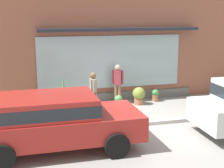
{
  "coord_description": "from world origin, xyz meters",
  "views": [
    {
      "loc": [
        -3.82,
        -9.94,
        3.62
      ],
      "look_at": [
        -0.8,
        1.2,
        1.1
      ],
      "focal_mm": 54.15,
      "sensor_mm": 36.0,
      "label": 1
    }
  ],
  "objects": [
    {
      "name": "pedestrian_with_handbag",
      "position": [
        -1.53,
        0.92,
        0.92
      ],
      "size": [
        0.22,
        0.64,
        1.6
      ],
      "rotation": [
        0.0,
        0.0,
        4.65
      ],
      "color": "#8E333D",
      "rests_on": "ground_plane"
    },
    {
      "name": "potted_plant_window_center",
      "position": [
        -2.38,
        2.23,
        0.6
      ],
      "size": [
        0.27,
        0.27,
        1.25
      ],
      "color": "#B7B2A3",
      "rests_on": "ground_plane"
    },
    {
      "name": "storefront",
      "position": [
        -0.0,
        3.19,
        2.46
      ],
      "size": [
        14.0,
        0.81,
        5.01
      ],
      "color": "#935642",
      "rests_on": "ground_plane"
    },
    {
      "name": "parked_car_red",
      "position": [
        -3.1,
        -1.43,
        0.86
      ],
      "size": [
        4.44,
        2.09,
        1.48
      ],
      "rotation": [
        0.0,
        0.0,
        0.0
      ],
      "color": "maroon",
      "rests_on": "ground_plane"
    },
    {
      "name": "fire_hydrant",
      "position": [
        -0.72,
        0.66,
        0.41
      ],
      "size": [
        0.42,
        0.39,
        0.82
      ],
      "color": "#4C8C47",
      "rests_on": "ground_plane"
    },
    {
      "name": "potted_plant_near_hydrant",
      "position": [
        -3.57,
        2.25,
        0.41
      ],
      "size": [
        0.52,
        0.52,
        0.78
      ],
      "color": "#4C4C51",
      "rests_on": "ground_plane"
    },
    {
      "name": "curb_strip",
      "position": [
        0.0,
        -0.2,
        0.06
      ],
      "size": [
        14.0,
        0.24,
        0.12
      ],
      "primitive_type": "cube",
      "color": "#B2B2AD",
      "rests_on": "ground_plane"
    },
    {
      "name": "ground_plane",
      "position": [
        0.0,
        0.0,
        0.0
      ],
      "size": [
        60.0,
        60.0,
        0.0
      ],
      "primitive_type": "plane",
      "color": "gray"
    },
    {
      "name": "potted_plant_corner_tall",
      "position": [
        0.56,
        2.18,
        0.37
      ],
      "size": [
        0.5,
        0.5,
        0.69
      ],
      "color": "#9E6042",
      "rests_on": "ground_plane"
    },
    {
      "name": "pedestrian_passerby",
      "position": [
        -0.21,
        2.49,
        0.9
      ],
      "size": [
        0.42,
        0.3,
        1.56
      ],
      "rotation": [
        0.0,
        0.0,
        2.71
      ],
      "color": "brown",
      "rests_on": "ground_plane"
    },
    {
      "name": "potted_plant_doorstep",
      "position": [
        1.37,
        2.44,
        0.26
      ],
      "size": [
        0.27,
        0.27,
        0.49
      ],
      "color": "#9E6042",
      "rests_on": "ground_plane"
    }
  ]
}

